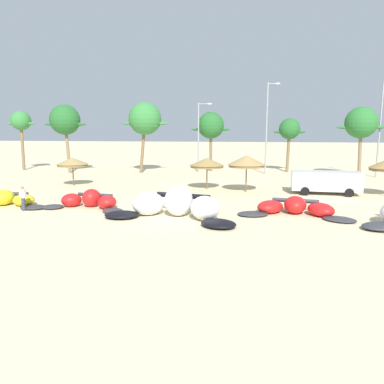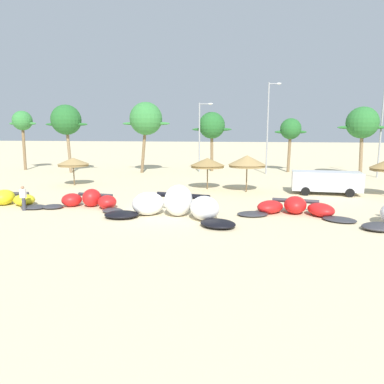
{
  "view_description": "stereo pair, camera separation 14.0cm",
  "coord_description": "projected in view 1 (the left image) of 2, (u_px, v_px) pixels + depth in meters",
  "views": [
    {
      "loc": [
        5.85,
        -22.13,
        5.24
      ],
      "look_at": [
        2.42,
        2.0,
        1.0
      ],
      "focal_mm": 33.9,
      "sensor_mm": 36.0,
      "label": 1
    },
    {
      "loc": [
        5.99,
        -22.11,
        5.24
      ],
      "look_at": [
        2.42,
        2.0,
        1.0
      ],
      "focal_mm": 33.9,
      "sensor_mm": 36.0,
      "label": 2
    }
  ],
  "objects": [
    {
      "name": "beach_umbrella_middle",
      "position": [
        207.0,
        163.0,
        31.69
      ],
      "size": [
        3.02,
        3.02,
        2.76
      ],
      "color": "brown",
      "rests_on": "ground"
    },
    {
      "name": "kite_left",
      "position": [
        89.0,
        201.0,
        24.44
      ],
      "size": [
        6.09,
        3.13,
        1.22
      ],
      "color": "#333338",
      "rests_on": "ground"
    },
    {
      "name": "parked_van",
      "position": [
        324.0,
        181.0,
        29.51
      ],
      "size": [
        5.49,
        2.58,
        1.84
      ],
      "color": "silver",
      "rests_on": "ground"
    },
    {
      "name": "person_near_kites",
      "position": [
        23.0,
        198.0,
        23.44
      ],
      "size": [
        0.36,
        0.24,
        1.62
      ],
      "color": "#383842",
      "rests_on": "ground"
    },
    {
      "name": "kite_far_left",
      "position": [
        1.0,
        200.0,
        24.96
      ],
      "size": [
        6.9,
        3.95,
        1.06
      ],
      "color": "#333338",
      "rests_on": "ground"
    },
    {
      "name": "palm_right_of_gap",
      "position": [
        361.0,
        123.0,
        38.84
      ],
      "size": [
        5.07,
        3.38,
        7.62
      ],
      "color": "#7F6647",
      "rests_on": "ground"
    },
    {
      "name": "palm_leftmost",
      "position": [
        21.0,
        122.0,
        46.07
      ],
      "size": [
        3.71,
        2.47,
        7.55
      ],
      "color": "brown",
      "rests_on": "ground"
    },
    {
      "name": "lamppost_west_center",
      "position": [
        267.0,
        125.0,
        42.1
      ],
      "size": [
        1.47,
        0.24,
        10.49
      ],
      "color": "gray",
      "rests_on": "ground"
    },
    {
      "name": "beach_umbrella_near_van",
      "position": [
        72.0,
        162.0,
        33.8
      ],
      "size": [
        2.91,
        2.91,
        2.61
      ],
      "color": "brown",
      "rests_on": "ground"
    },
    {
      "name": "lamppost_west",
      "position": [
        200.0,
        134.0,
        44.02
      ],
      "size": [
        1.69,
        0.24,
        8.37
      ],
      "color": "gray",
      "rests_on": "ground"
    },
    {
      "name": "palm_center_left",
      "position": [
        211.0,
        126.0,
        44.94
      ],
      "size": [
        4.92,
        3.28,
        7.34
      ],
      "color": "brown",
      "rests_on": "ground"
    },
    {
      "name": "beach_umbrella_near_palms",
      "position": [
        247.0,
        161.0,
        30.22
      ],
      "size": [
        3.15,
        3.15,
        3.1
      ],
      "color": "brown",
      "rests_on": "ground"
    },
    {
      "name": "kite_center",
      "position": [
        295.0,
        208.0,
        22.49
      ],
      "size": [
        7.17,
        3.8,
        1.08
      ],
      "color": "#333338",
      "rests_on": "ground"
    },
    {
      "name": "palm_left",
      "position": [
        65.0,
        120.0,
        43.1
      ],
      "size": [
        5.35,
        3.57,
        8.13
      ],
      "color": "#7F6647",
      "rests_on": "ground"
    },
    {
      "name": "palm_center_right",
      "position": [
        290.0,
        130.0,
        44.06
      ],
      "size": [
        3.82,
        2.54,
        6.55
      ],
      "color": "brown",
      "rests_on": "ground"
    },
    {
      "name": "ground_plane",
      "position": [
        150.0,
        212.0,
        23.29
      ],
      "size": [
        260.0,
        260.0,
        0.0
      ],
      "primitive_type": "plane",
      "color": "beige"
    },
    {
      "name": "kite_left_of_center",
      "position": [
        176.0,
        205.0,
        21.69
      ],
      "size": [
        8.32,
        4.76,
        1.91
      ],
      "color": "black",
      "rests_on": "ground"
    },
    {
      "name": "palm_left_of_gap",
      "position": [
        145.0,
        119.0,
        42.94
      ],
      "size": [
        5.81,
        3.88,
        8.41
      ],
      "color": "brown",
      "rests_on": "ground"
    },
    {
      "name": "lamppost_east_center",
      "position": [
        381.0,
        125.0,
        38.92
      ],
      "size": [
        1.91,
        0.24,
        10.16
      ],
      "color": "gray",
      "rests_on": "ground"
    }
  ]
}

